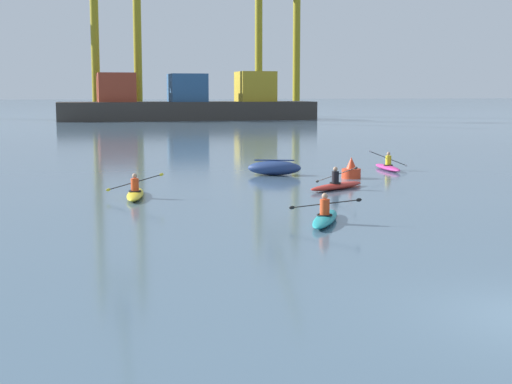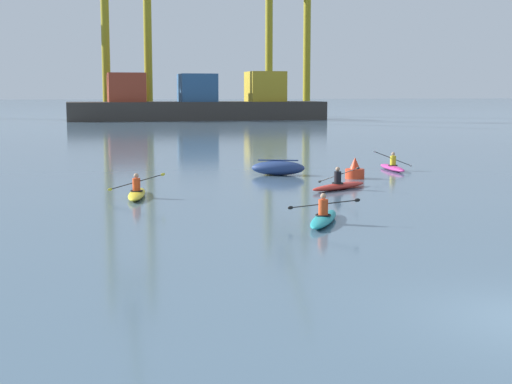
{
  "view_description": "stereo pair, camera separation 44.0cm",
  "coord_description": "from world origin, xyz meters",
  "px_view_note": "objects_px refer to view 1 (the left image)",
  "views": [
    {
      "loc": [
        -8.59,
        -11.28,
        4.05
      ],
      "look_at": [
        -2.12,
        13.86,
        0.6
      ],
      "focal_mm": 53.11,
      "sensor_mm": 36.0,
      "label": 1
    },
    {
      "loc": [
        -8.16,
        -11.39,
        4.05
      ],
      "look_at": [
        -2.12,
        13.86,
        0.6
      ],
      "focal_mm": 53.11,
      "sensor_mm": 36.0,
      "label": 2
    }
  ],
  "objects_px": {
    "capsized_dinghy": "(274,168)",
    "kayak_teal": "(325,218)",
    "container_barge": "(188,103)",
    "kayak_red": "(336,185)",
    "kayak_magenta": "(388,167)",
    "channel_buoy": "(351,171)",
    "gantry_crane_east_mid": "(279,17)",
    "kayak_yellow": "(135,193)"
  },
  "relations": [
    {
      "from": "kayak_teal",
      "to": "kayak_magenta",
      "type": "relative_size",
      "value": 0.96
    },
    {
      "from": "capsized_dinghy",
      "to": "kayak_red",
      "type": "distance_m",
      "value": 5.93
    },
    {
      "from": "channel_buoy",
      "to": "kayak_magenta",
      "type": "relative_size",
      "value": 0.29
    },
    {
      "from": "kayak_red",
      "to": "kayak_magenta",
      "type": "bearing_deg",
      "value": 51.47
    },
    {
      "from": "container_barge",
      "to": "gantry_crane_east_mid",
      "type": "xyz_separation_m",
      "value": [
        16.87,
        11.73,
        13.62
      ]
    },
    {
      "from": "channel_buoy",
      "to": "gantry_crane_east_mid",
      "type": "bearing_deg",
      "value": 76.11
    },
    {
      "from": "kayak_red",
      "to": "container_barge",
      "type": "bearing_deg",
      "value": 85.16
    },
    {
      "from": "channel_buoy",
      "to": "capsized_dinghy",
      "type": "bearing_deg",
      "value": 145.17
    },
    {
      "from": "kayak_red",
      "to": "gantry_crane_east_mid",
      "type": "bearing_deg",
      "value": 75.4
    },
    {
      "from": "gantry_crane_east_mid",
      "to": "container_barge",
      "type": "bearing_deg",
      "value": -145.2
    },
    {
      "from": "kayak_magenta",
      "to": "capsized_dinghy",
      "type": "bearing_deg",
      "value": -172.56
    },
    {
      "from": "capsized_dinghy",
      "to": "kayak_yellow",
      "type": "xyz_separation_m",
      "value": [
        -7.35,
        -6.34,
        -0.18
      ]
    },
    {
      "from": "gantry_crane_east_mid",
      "to": "kayak_red",
      "type": "xyz_separation_m",
      "value": [
        -23.53,
        -90.31,
        -15.82
      ]
    },
    {
      "from": "capsized_dinghy",
      "to": "kayak_teal",
      "type": "height_order",
      "value": "kayak_teal"
    },
    {
      "from": "gantry_crane_east_mid",
      "to": "kayak_magenta",
      "type": "height_order",
      "value": "gantry_crane_east_mid"
    },
    {
      "from": "container_barge",
      "to": "kayak_red",
      "type": "xyz_separation_m",
      "value": [
        -6.65,
        -78.59,
        -2.2
      ]
    },
    {
      "from": "channel_buoy",
      "to": "container_barge",
      "type": "bearing_deg",
      "value": 86.52
    },
    {
      "from": "container_barge",
      "to": "kayak_magenta",
      "type": "bearing_deg",
      "value": -91.07
    },
    {
      "from": "container_barge",
      "to": "kayak_yellow",
      "type": "relative_size",
      "value": 10.58
    },
    {
      "from": "kayak_magenta",
      "to": "kayak_red",
      "type": "relative_size",
      "value": 1.08
    },
    {
      "from": "kayak_teal",
      "to": "kayak_red",
      "type": "relative_size",
      "value": 1.03
    },
    {
      "from": "gantry_crane_east_mid",
      "to": "capsized_dinghy",
      "type": "height_order",
      "value": "gantry_crane_east_mid"
    },
    {
      "from": "capsized_dinghy",
      "to": "kayak_teal",
      "type": "bearing_deg",
      "value": -99.18
    },
    {
      "from": "kayak_yellow",
      "to": "kayak_magenta",
      "type": "bearing_deg",
      "value": 27.6
    },
    {
      "from": "container_barge",
      "to": "capsized_dinghy",
      "type": "xyz_separation_m",
      "value": [
        -7.7,
        -72.75,
        -2.02
      ]
    },
    {
      "from": "gantry_crane_east_mid",
      "to": "capsized_dinghy",
      "type": "distance_m",
      "value": 89.36
    },
    {
      "from": "container_barge",
      "to": "capsized_dinghy",
      "type": "bearing_deg",
      "value": -96.04
    },
    {
      "from": "kayak_teal",
      "to": "kayak_yellow",
      "type": "bearing_deg",
      "value": 125.93
    },
    {
      "from": "container_barge",
      "to": "capsized_dinghy",
      "type": "height_order",
      "value": "container_barge"
    },
    {
      "from": "kayak_teal",
      "to": "kayak_red",
      "type": "height_order",
      "value": "kayak_red"
    },
    {
      "from": "container_barge",
      "to": "kayak_red",
      "type": "distance_m",
      "value": 78.9
    },
    {
      "from": "capsized_dinghy",
      "to": "kayak_red",
      "type": "height_order",
      "value": "kayak_red"
    },
    {
      "from": "kayak_yellow",
      "to": "kayak_magenta",
      "type": "distance_m",
      "value": 15.47
    },
    {
      "from": "kayak_teal",
      "to": "channel_buoy",
      "type": "bearing_deg",
      "value": 64.77
    },
    {
      "from": "capsized_dinghy",
      "to": "kayak_yellow",
      "type": "height_order",
      "value": "kayak_yellow"
    },
    {
      "from": "channel_buoy",
      "to": "kayak_yellow",
      "type": "height_order",
      "value": "channel_buoy"
    },
    {
      "from": "container_barge",
      "to": "kayak_magenta",
      "type": "xyz_separation_m",
      "value": [
        -1.34,
        -71.92,
        -2.2
      ]
    },
    {
      "from": "kayak_yellow",
      "to": "kayak_red",
      "type": "bearing_deg",
      "value": 3.4
    },
    {
      "from": "kayak_magenta",
      "to": "kayak_red",
      "type": "bearing_deg",
      "value": -128.53
    },
    {
      "from": "gantry_crane_east_mid",
      "to": "kayak_magenta",
      "type": "relative_size",
      "value": 9.44
    },
    {
      "from": "container_barge",
      "to": "channel_buoy",
      "type": "relative_size",
      "value": 36.53
    },
    {
      "from": "kayak_red",
      "to": "kayak_yellow",
      "type": "bearing_deg",
      "value": -176.6
    }
  ]
}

